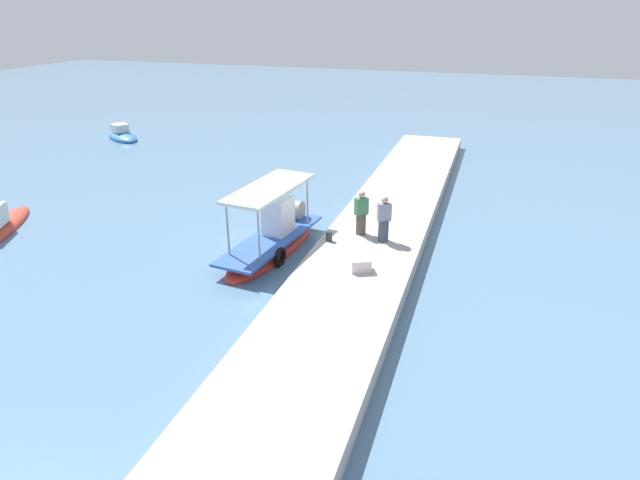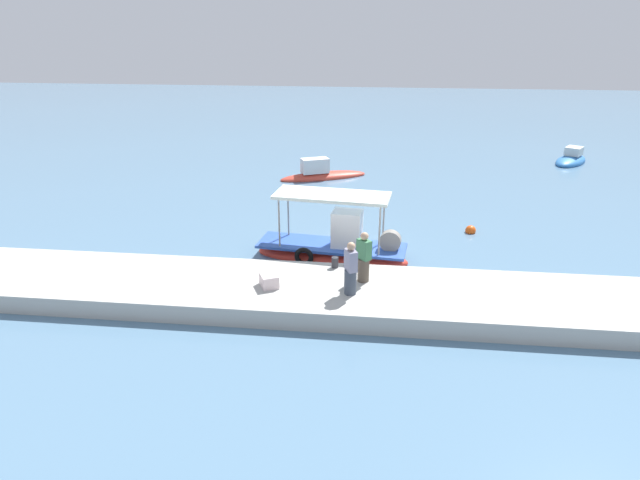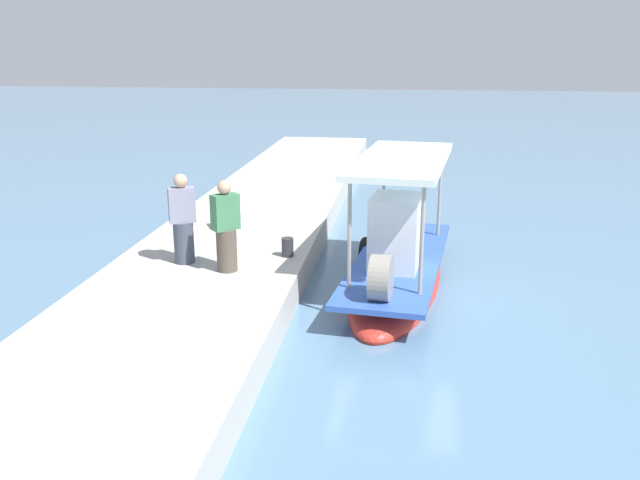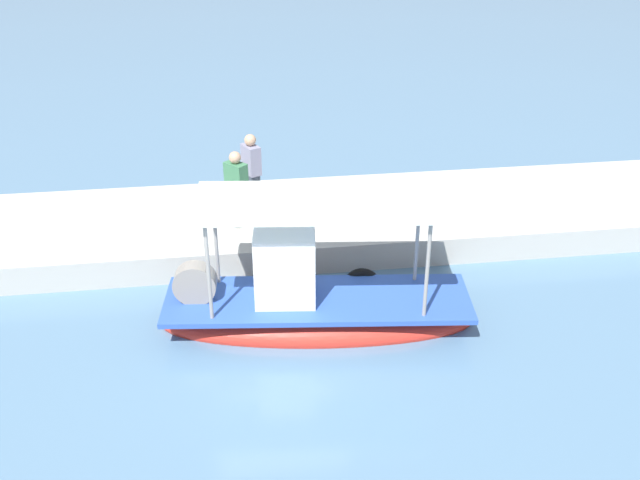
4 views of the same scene
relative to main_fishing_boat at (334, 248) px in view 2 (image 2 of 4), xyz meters
name	(u,v)px [view 2 (image 2 of 4)]	position (x,y,z in m)	size (l,w,h in m)	color
ground_plane	(352,259)	(0.68, 0.04, -0.45)	(120.00, 120.00, 0.00)	slate
dock_quay	(345,295)	(0.68, -3.66, -0.14)	(36.00, 3.72, 0.63)	#B3B3AC
main_fishing_boat	(334,248)	(0.00, 0.00, 0.00)	(6.10, 2.30, 2.97)	red
fisherman_near_bollard	(364,259)	(1.23, -3.14, 0.95)	(0.54, 0.54, 1.72)	#51463B
fisherman_by_crate	(351,271)	(0.86, -4.09, 0.96)	(0.52, 0.56, 1.74)	#3C4553
mooring_bollard	(335,262)	(0.21, -2.18, 0.36)	(0.24, 0.24, 0.38)	#2D2D33
cargo_crate	(269,280)	(-1.78, -3.88, 0.38)	(0.65, 0.52, 0.42)	silver
marker_buoy	(471,231)	(5.69, 3.49, -0.36)	(0.46, 0.46, 0.46)	#EC5214
moored_boat_near	(322,175)	(-1.78, 11.68, -0.25)	(5.33, 3.35, 1.45)	#C44030
moored_boat_mid	(571,160)	(14.03, 17.28, -0.28)	(3.26, 3.82, 1.24)	#2E71BA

